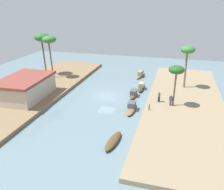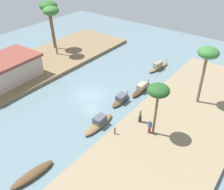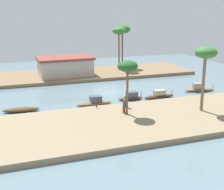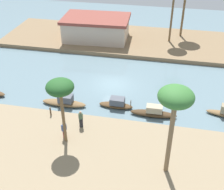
{
  "view_description": "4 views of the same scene",
  "coord_description": "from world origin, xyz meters",
  "px_view_note": "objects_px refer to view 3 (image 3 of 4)",
  "views": [
    {
      "loc": [
        -34.06,
        -10.53,
        14.52
      ],
      "look_at": [
        -1.75,
        -1.48,
        1.08
      ],
      "focal_mm": 37.56,
      "sensor_mm": 36.0,
      "label": 1
    },
    {
      "loc": [
        -19.46,
        -18.66,
        17.91
      ],
      "look_at": [
        1.3,
        -2.79,
        0.44
      ],
      "focal_mm": 38.42,
      "sensor_mm": 36.0,
      "label": 2
    },
    {
      "loc": [
        -12.8,
        -38.12,
        11.33
      ],
      "look_at": [
        -1.3,
        -3.83,
        0.74
      ],
      "focal_mm": 45.85,
      "sensor_mm": 36.0,
      "label": 3
    },
    {
      "loc": [
        5.75,
        -28.25,
        17.41
      ],
      "look_at": [
        0.48,
        -2.89,
        0.46
      ],
      "focal_mm": 47.34,
      "sensor_mm": 36.0,
      "label": 4
    }
  ],
  "objects_px": {
    "mooring_post": "(97,104)",
    "palm_tree_right_short": "(119,32)",
    "sampan_upstream_small": "(199,89)",
    "palm_tree_left_far": "(206,55)",
    "sampan_with_red_awning": "(131,97)",
    "person_on_near_bank": "(126,102)",
    "sampan_near_left_bank": "(21,110)",
    "person_by_mooring": "(124,107)",
    "palm_tree_left_near": "(128,68)",
    "palm_tree_right_tall": "(122,30)",
    "riverside_building": "(65,66)",
    "sampan_midstream": "(159,95)",
    "sampan_foreground": "(94,102)"
  },
  "relations": [
    {
      "from": "sampan_midstream",
      "to": "riverside_building",
      "type": "distance_m",
      "value": 19.42
    },
    {
      "from": "sampan_upstream_small",
      "to": "palm_tree_left_far",
      "type": "distance_m",
      "value": 12.07
    },
    {
      "from": "sampan_foreground",
      "to": "palm_tree_left_near",
      "type": "height_order",
      "value": "palm_tree_left_near"
    },
    {
      "from": "person_by_mooring",
      "to": "palm_tree_right_tall",
      "type": "relative_size",
      "value": 0.2
    },
    {
      "from": "sampan_midstream",
      "to": "person_by_mooring",
      "type": "bearing_deg",
      "value": -144.77
    },
    {
      "from": "sampan_foreground",
      "to": "palm_tree_left_near",
      "type": "relative_size",
      "value": 0.78
    },
    {
      "from": "person_on_near_bank",
      "to": "sampan_midstream",
      "type": "bearing_deg",
      "value": -0.6
    },
    {
      "from": "sampan_foreground",
      "to": "palm_tree_right_short",
      "type": "distance_m",
      "value": 21.62
    },
    {
      "from": "sampan_foreground",
      "to": "person_on_near_bank",
      "type": "bearing_deg",
      "value": -51.81
    },
    {
      "from": "palm_tree_left_near",
      "to": "mooring_post",
      "type": "bearing_deg",
      "value": 129.48
    },
    {
      "from": "sampan_foreground",
      "to": "palm_tree_left_far",
      "type": "bearing_deg",
      "value": -34.78
    },
    {
      "from": "person_on_near_bank",
      "to": "sampan_upstream_small",
      "type": "bearing_deg",
      "value": -10.69
    },
    {
      "from": "person_by_mooring",
      "to": "riverside_building",
      "type": "bearing_deg",
      "value": -146.98
    },
    {
      "from": "sampan_foreground",
      "to": "sampan_with_red_awning",
      "type": "height_order",
      "value": "sampan_foreground"
    },
    {
      "from": "sampan_upstream_small",
      "to": "mooring_post",
      "type": "distance_m",
      "value": 17.19
    },
    {
      "from": "sampan_near_left_bank",
      "to": "mooring_post",
      "type": "relative_size",
      "value": 5.08
    },
    {
      "from": "sampan_near_left_bank",
      "to": "palm_tree_left_near",
      "type": "distance_m",
      "value": 13.61
    },
    {
      "from": "sampan_midstream",
      "to": "riverside_building",
      "type": "relative_size",
      "value": 0.46
    },
    {
      "from": "palm_tree_left_near",
      "to": "sampan_upstream_small",
      "type": "bearing_deg",
      "value": 26.24
    },
    {
      "from": "sampan_with_red_awning",
      "to": "palm_tree_right_tall",
      "type": "distance_m",
      "value": 21.83
    },
    {
      "from": "sampan_near_left_bank",
      "to": "sampan_foreground",
      "type": "bearing_deg",
      "value": 3.78
    },
    {
      "from": "sampan_near_left_bank",
      "to": "person_by_mooring",
      "type": "xyz_separation_m",
      "value": [
        10.76,
        -5.59,
        1.03
      ]
    },
    {
      "from": "palm_tree_left_near",
      "to": "palm_tree_left_far",
      "type": "relative_size",
      "value": 0.82
    },
    {
      "from": "sampan_near_left_bank",
      "to": "person_by_mooring",
      "type": "bearing_deg",
      "value": -21.78
    },
    {
      "from": "palm_tree_right_short",
      "to": "palm_tree_right_tall",
      "type": "bearing_deg",
      "value": 57.27
    },
    {
      "from": "sampan_upstream_small",
      "to": "person_on_near_bank",
      "type": "xyz_separation_m",
      "value": [
        -13.45,
        -4.89,
        0.81
      ]
    },
    {
      "from": "palm_tree_left_near",
      "to": "palm_tree_left_far",
      "type": "xyz_separation_m",
      "value": [
        8.44,
        -1.51,
        1.11
      ]
    },
    {
      "from": "mooring_post",
      "to": "palm_tree_right_short",
      "type": "distance_m",
      "value": 23.78
    },
    {
      "from": "sampan_upstream_small",
      "to": "person_by_mooring",
      "type": "distance_m",
      "value": 15.86
    },
    {
      "from": "person_by_mooring",
      "to": "palm_tree_right_short",
      "type": "bearing_deg",
      "value": -172.77
    },
    {
      "from": "person_on_near_bank",
      "to": "mooring_post",
      "type": "distance_m",
      "value": 3.46
    },
    {
      "from": "palm_tree_right_tall",
      "to": "person_by_mooring",
      "type": "bearing_deg",
      "value": -110.07
    },
    {
      "from": "sampan_near_left_bank",
      "to": "palm_tree_left_near",
      "type": "relative_size",
      "value": 0.73
    },
    {
      "from": "sampan_with_red_awning",
      "to": "palm_tree_right_tall",
      "type": "bearing_deg",
      "value": 73.13
    },
    {
      "from": "sampan_near_left_bank",
      "to": "palm_tree_left_near",
      "type": "xyz_separation_m",
      "value": [
        10.97,
        -5.96,
        5.43
      ]
    },
    {
      "from": "mooring_post",
      "to": "palm_tree_right_short",
      "type": "relative_size",
      "value": 0.1
    },
    {
      "from": "sampan_with_red_awning",
      "to": "sampan_near_left_bank",
      "type": "bearing_deg",
      "value": -178.02
    },
    {
      "from": "mooring_post",
      "to": "riverside_building",
      "type": "distance_m",
      "value": 19.21
    },
    {
      "from": "palm_tree_right_tall",
      "to": "mooring_post",
      "type": "bearing_deg",
      "value": -117.14
    },
    {
      "from": "sampan_midstream",
      "to": "mooring_post",
      "type": "distance_m",
      "value": 9.84
    },
    {
      "from": "sampan_upstream_small",
      "to": "person_on_near_bank",
      "type": "relative_size",
      "value": 2.88
    },
    {
      "from": "mooring_post",
      "to": "sampan_foreground",
      "type": "bearing_deg",
      "value": 80.51
    },
    {
      "from": "sampan_upstream_small",
      "to": "palm_tree_right_tall",
      "type": "relative_size",
      "value": 0.58
    },
    {
      "from": "person_on_near_bank",
      "to": "palm_tree_left_far",
      "type": "distance_m",
      "value": 10.17
    },
    {
      "from": "palm_tree_right_tall",
      "to": "palm_tree_left_far",
      "type": "bearing_deg",
      "value": -91.5
    },
    {
      "from": "sampan_midstream",
      "to": "palm_tree_left_far",
      "type": "relative_size",
      "value": 0.62
    },
    {
      "from": "palm_tree_left_near",
      "to": "riverside_building",
      "type": "relative_size",
      "value": 0.61
    },
    {
      "from": "sampan_with_red_awning",
      "to": "person_on_near_bank",
      "type": "bearing_deg",
      "value": -118.85
    },
    {
      "from": "palm_tree_right_short",
      "to": "sampan_midstream",
      "type": "bearing_deg",
      "value": -92.14
    },
    {
      "from": "sampan_near_left_bank",
      "to": "person_on_near_bank",
      "type": "bearing_deg",
      "value": -12.6
    }
  ]
}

